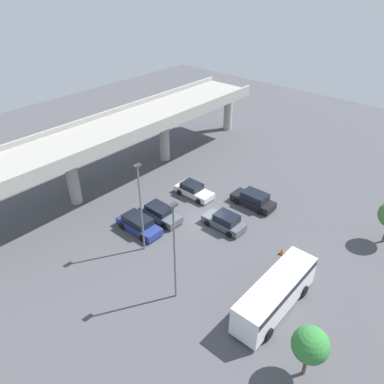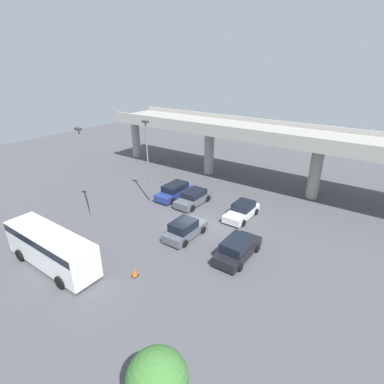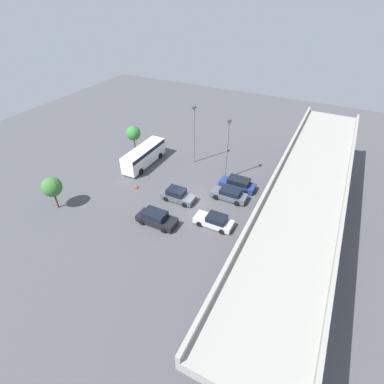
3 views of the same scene
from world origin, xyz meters
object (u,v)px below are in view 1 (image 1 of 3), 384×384
(parked_car_2, at_px, (225,221))
(parked_car_3, at_px, (194,190))
(parked_car_0, at_px, (139,224))
(traffic_cone, at_px, (282,251))
(lamp_post_near_aisle, at_px, (174,247))
(tree_front_left, at_px, (310,345))
(parked_car_1, at_px, (160,213))
(shuttle_bus, at_px, (276,292))
(parked_car_4, at_px, (254,199))
(lamp_post_mid_lot, at_px, (141,203))

(parked_car_2, xyz_separation_m, parked_car_3, (2.42, 6.26, -0.06))
(parked_car_2, bearing_deg, parked_car_3, -21.16)
(parked_car_0, height_order, parked_car_2, parked_car_2)
(parked_car_3, relative_size, traffic_cone, 6.58)
(lamp_post_near_aisle, xyz_separation_m, tree_front_left, (0.69, -10.84, -2.23))
(parked_car_3, xyz_separation_m, tree_front_left, (-11.54, -19.64, 2.26))
(parked_car_1, bearing_deg, shuttle_bus, -9.10)
(parked_car_1, relative_size, parked_car_2, 1.08)
(tree_front_left, bearing_deg, parked_car_1, 73.14)
(parked_car_2, xyz_separation_m, tree_front_left, (-9.11, -13.38, 2.20))
(parked_car_1, bearing_deg, parked_car_4, 55.04)
(parked_car_0, height_order, tree_front_left, tree_front_left)
(parked_car_4, distance_m, traffic_cone, 8.11)
(lamp_post_near_aisle, bearing_deg, parked_car_3, 35.74)
(parked_car_0, height_order, parked_car_1, parked_car_0)
(parked_car_4, bearing_deg, parked_car_3, 23.91)
(lamp_post_near_aisle, bearing_deg, lamp_post_mid_lot, 70.11)
(parked_car_4, xyz_separation_m, shuttle_bus, (-10.87, -9.07, 0.91))
(parked_car_0, relative_size, parked_car_2, 1.11)
(shuttle_bus, distance_m, lamp_post_near_aisle, 8.48)
(lamp_post_near_aisle, relative_size, tree_front_left, 2.15)
(lamp_post_mid_lot, bearing_deg, parked_car_0, 58.13)
(parked_car_0, distance_m, parked_car_1, 2.78)
(parked_car_3, bearing_deg, parked_car_1, -86.57)
(parked_car_3, height_order, lamp_post_mid_lot, lamp_post_mid_lot)
(lamp_post_near_aisle, relative_size, lamp_post_mid_lot, 1.00)
(parked_car_0, bearing_deg, tree_front_left, -8.97)
(lamp_post_mid_lot, relative_size, tree_front_left, 2.15)
(lamp_post_near_aisle, distance_m, traffic_cone, 11.81)
(tree_front_left, bearing_deg, lamp_post_near_aisle, 93.66)
(parked_car_4, bearing_deg, parked_car_2, 90.05)
(parked_car_1, bearing_deg, lamp_post_mid_lot, -62.06)
(parked_car_0, distance_m, lamp_post_near_aisle, 10.40)
(traffic_cone, bearing_deg, parked_car_4, 52.35)
(lamp_post_near_aisle, bearing_deg, traffic_cone, -21.04)
(parked_car_2, height_order, lamp_post_mid_lot, lamp_post_mid_lot)
(parked_car_1, distance_m, tree_front_left, 20.29)
(parked_car_1, height_order, traffic_cone, parked_car_1)
(parked_car_0, bearing_deg, traffic_cone, 26.69)
(shuttle_bus, bearing_deg, lamp_post_mid_lot, -81.47)
(parked_car_0, distance_m, shuttle_bus, 15.21)
(parked_car_1, distance_m, lamp_post_near_aisle, 11.58)
(tree_front_left, bearing_deg, parked_car_3, 59.57)
(parked_car_1, xyz_separation_m, parked_car_2, (3.26, -5.92, 0.03))
(parked_car_3, bearing_deg, traffic_cone, -9.73)
(parked_car_2, bearing_deg, traffic_cone, -177.75)
(parked_car_3, bearing_deg, parked_car_0, -88.93)
(parked_car_0, distance_m, tree_front_left, 19.84)
(parked_car_3, xyz_separation_m, shuttle_bus, (-8.09, -15.33, 1.01))
(parked_car_1, relative_size, lamp_post_mid_lot, 0.53)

